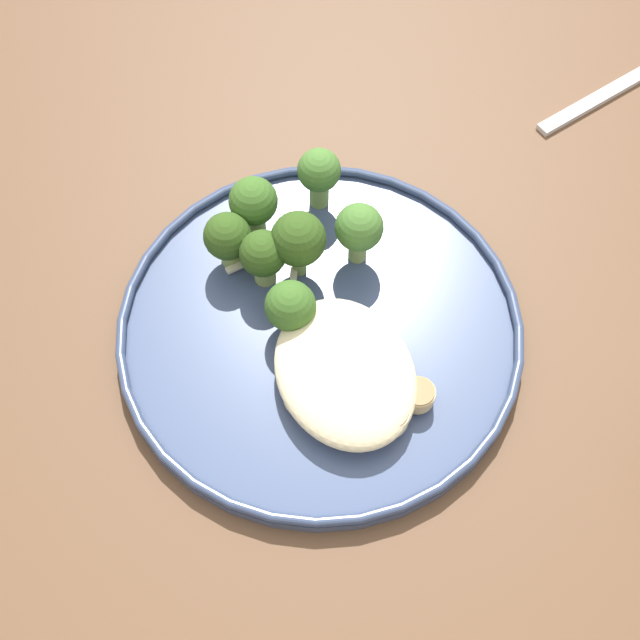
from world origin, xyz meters
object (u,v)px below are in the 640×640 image
Objects in this scene: seared_scallop_right_edge at (387,414)px; broccoli_floret_split_head at (253,203)px; seared_scallop_tilted_round at (351,336)px; broccoli_floret_center_pile at (319,173)px; seared_scallop_tiny_bay at (418,395)px; dinner_plate at (320,328)px; seared_scallop_on_noodles at (352,377)px; broccoli_floret_right_tilted at (359,229)px; broccoli_floret_near_rim at (228,238)px; seared_scallop_center_golden at (345,411)px; broccoli_floret_rear_charred at (298,240)px; seared_scallop_large_seared at (298,358)px; broccoli_floret_beside_noodles at (290,307)px; dinner_fork at (628,82)px; broccoli_floret_tall_stalk at (263,255)px; seared_scallop_front_small at (305,393)px.

broccoli_floret_split_head is (-0.18, -0.03, 0.02)m from seared_scallop_right_edge.
broccoli_floret_center_pile is (-0.12, 0.03, 0.02)m from seared_scallop_tilted_round.
broccoli_floret_split_head reaches higher than seared_scallop_tiny_bay.
seared_scallop_right_edge is at bearing 10.03° from dinner_plate.
broccoli_floret_right_tilted is (-0.10, 0.04, 0.02)m from seared_scallop_on_noodles.
seared_scallop_tiny_bay is 0.46× the size of broccoli_floret_near_rim.
seared_scallop_center_golden is at bearing -117.03° from seared_scallop_right_edge.
broccoli_floret_split_head is 0.93× the size of broccoli_floret_rear_charred.
seared_scallop_on_noodles is 0.80× the size of seared_scallop_center_golden.
broccoli_floret_near_rim is (-0.08, -0.04, 0.03)m from dinner_plate.
broccoli_floret_near_rim is at bearing -170.85° from seared_scallop_large_seared.
broccoli_floret_right_tilted is 1.16× the size of broccoli_floret_beside_noodles.
broccoli_floret_rear_charred is 0.05m from broccoli_floret_right_tilted.
broccoli_floret_right_tilted is at bearing -73.39° from dinner_fork.
broccoli_floret_near_rim is at bearing -120.82° from broccoli_floret_rear_charred.
broccoli_floret_center_pile is at bearing 158.98° from dinner_plate.
broccoli_floret_tall_stalk reaches higher than seared_scallop_tiny_bay.
seared_scallop_on_noodles is 0.46× the size of broccoli_floret_right_tilted.
broccoli_floret_right_tilted is at bearing 119.95° from broccoli_floret_beside_noodles.
seared_scallop_front_small is at bearing -90.35° from seared_scallop_on_noodles.
dinner_fork is at bearing 96.21° from broccoli_floret_split_head.
broccoli_floret_rear_charred reaches higher than broccoli_floret_beside_noodles.
broccoli_floret_near_rim is at bearing -142.28° from broccoli_floret_tall_stalk.
seared_scallop_large_seared is 0.03m from seared_scallop_front_small.
seared_scallop_large_seared and seared_scallop_tilted_round have the same top height.
seared_scallop_tilted_round reaches higher than dinner_plate.
seared_scallop_right_edge is at bearing 18.83° from seared_scallop_on_noodles.
seared_scallop_front_small is 0.54× the size of broccoli_floret_split_head.
broccoli_floret_center_pile is (-0.18, 0.05, 0.02)m from seared_scallop_center_golden.
seared_scallop_on_noodles is 0.46× the size of broccoli_floret_center_pile.
seared_scallop_front_small is 0.13m from broccoli_floret_near_rim.
seared_scallop_large_seared reaches higher than dinner_plate.
dinner_plate is 9.34× the size of seared_scallop_center_golden.
seared_scallop_tiny_bay is 0.91× the size of seared_scallop_tilted_round.
seared_scallop_large_seared is at bearing -47.55° from dinner_plate.
seared_scallop_right_edge is at bearing 15.30° from broccoli_floret_tall_stalk.
seared_scallop_front_small is 0.17m from broccoli_floret_center_pile.
seared_scallop_right_edge is at bearing 62.97° from seared_scallop_center_golden.
broccoli_floret_rear_charred is at bearing 179.94° from seared_scallop_on_noodles.
broccoli_floret_split_head is 1.13× the size of broccoli_floret_tall_stalk.
seared_scallop_on_noodles is at bearing 14.12° from broccoli_floret_tall_stalk.
seared_scallop_tiny_bay is 0.41× the size of broccoli_floret_split_head.
seared_scallop_large_seared is 0.53× the size of broccoli_floret_center_pile.
broccoli_floret_rear_charred reaches higher than broccoli_floret_near_rim.
seared_scallop_center_golden is (0.05, -0.03, -0.00)m from seared_scallop_tilted_round.
broccoli_floret_rear_charred is 1.29× the size of broccoli_floret_beside_noodles.
seared_scallop_front_small is 0.62× the size of broccoli_floret_near_rim.
seared_scallop_center_golden is (-0.01, -0.05, -0.00)m from seared_scallop_tiny_bay.
broccoli_floret_center_pile is 0.29× the size of dinner_fork.
seared_scallop_front_small is at bearing -10.45° from seared_scallop_large_seared.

